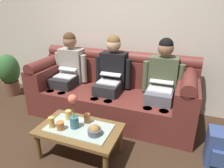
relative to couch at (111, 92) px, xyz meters
The scene contains 15 objects.
ground_plane 1.23m from the couch, 90.00° to the right, with size 14.00×14.00×0.00m, color #382619.
back_wall_patterned 1.21m from the couch, 90.00° to the left, with size 6.00×0.12×2.90m, color beige.
couch is the anchor object (origin of this frame).
person_left 0.79m from the couch, behind, with size 0.56×0.67×1.22m.
person_middle 0.29m from the couch, 90.00° to the right, with size 0.56×0.67×1.22m.
person_right 0.79m from the couch, ahead, with size 0.56×0.67×1.22m.
coffee_table 0.99m from the couch, 90.00° to the right, with size 0.91×0.54×0.37m.
flower_vase 1.03m from the couch, 92.28° to the right, with size 0.10×0.10×0.39m.
snack_bowl 1.07m from the couch, 78.31° to the right, with size 0.14×0.14×0.12m.
cup_near_left 1.11m from the couch, 98.52° to the right, with size 0.08×0.08×0.09m, color #B26633.
cup_near_right 1.13m from the couch, 104.21° to the right, with size 0.06×0.06×0.12m, color gold.
cup_far_center 0.88m from the couch, 87.26° to the right, with size 0.07×0.07×0.11m, color #B26633.
cup_far_left 0.91m from the couch, 102.67° to the right, with size 0.07×0.07×0.11m, color gold.
backpack_right 1.60m from the couch, 21.50° to the right, with size 0.30×0.29×0.40m.
potted_plant 2.05m from the couch, behind, with size 0.40×0.40×0.78m.
Camera 1 is at (1.00, -1.42, 1.63)m, focal length 31.99 mm.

